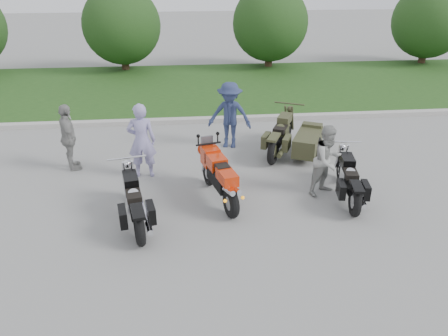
{
  "coord_description": "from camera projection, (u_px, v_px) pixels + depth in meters",
  "views": [
    {
      "loc": [
        -0.33,
        -7.98,
        5.02
      ],
      "look_at": [
        0.52,
        0.71,
        0.8
      ],
      "focal_mm": 35.0,
      "sensor_mm": 36.0,
      "label": 1
    }
  ],
  "objects": [
    {
      "name": "curb",
      "position": [
        193.0,
        120.0,
        14.71
      ],
      "size": [
        60.0,
        0.3,
        0.15
      ],
      "primitive_type": "cube",
      "color": "#AAA7A0",
      "rests_on": "ground"
    },
    {
      "name": "sportbike_red",
      "position": [
        220.0,
        176.0,
        9.72
      ],
      "size": [
        0.77,
        2.2,
        1.06
      ],
      "rotation": [
        0.0,
        0.0,
        0.25
      ],
      "color": "black",
      "rests_on": "ground"
    },
    {
      "name": "person_denim",
      "position": [
        230.0,
        115.0,
        12.44
      ],
      "size": [
        1.38,
        1.01,
        1.92
      ],
      "primitive_type": "imported",
      "rotation": [
        0.0,
        0.0,
        -0.26
      ],
      "color": "navy",
      "rests_on": "ground"
    },
    {
      "name": "person_grey",
      "position": [
        328.0,
        160.0,
        9.97
      ],
      "size": [
        1.02,
        0.96,
        1.67
      ],
      "primitive_type": "imported",
      "rotation": [
        0.0,
        0.0,
        0.55
      ],
      "color": "#979993",
      "rests_on": "ground"
    },
    {
      "name": "tree_mid_left",
      "position": [
        122.0,
        25.0,
        20.24
      ],
      "size": [
        3.6,
        3.6,
        4.0
      ],
      "color": "#3F2B1C",
      "rests_on": "ground"
    },
    {
      "name": "person_back",
      "position": [
        69.0,
        138.0,
        11.12
      ],
      "size": [
        0.75,
        1.11,
        1.75
      ],
      "primitive_type": "imported",
      "rotation": [
        0.0,
        0.0,
        1.92
      ],
      "color": "gray",
      "rests_on": "ground"
    },
    {
      "name": "cruiser_right",
      "position": [
        349.0,
        181.0,
        9.88
      ],
      "size": [
        0.54,
        2.3,
        0.89
      ],
      "rotation": [
        0.0,
        0.0,
        -0.16
      ],
      "color": "black",
      "rests_on": "ground"
    },
    {
      "name": "tree_mid_right",
      "position": [
        270.0,
        23.0,
        20.86
      ],
      "size": [
        3.6,
        3.6,
        4.0
      ],
      "color": "#3F2B1C",
      "rests_on": "ground"
    },
    {
      "name": "tree_far_right",
      "position": [
        429.0,
        21.0,
        21.57
      ],
      "size": [
        3.6,
        3.6,
        4.0
      ],
      "color": "#3F2B1C",
      "rests_on": "ground"
    },
    {
      "name": "cruiser_left",
      "position": [
        135.0,
        204.0,
        8.93
      ],
      "size": [
        0.72,
        2.4,
        0.93
      ],
      "rotation": [
        0.0,
        0.0,
        0.2
      ],
      "color": "black",
      "rests_on": "ground"
    },
    {
      "name": "person_stripe",
      "position": [
        142.0,
        141.0,
        10.72
      ],
      "size": [
        0.71,
        0.47,
        1.91
      ],
      "primitive_type": "imported",
      "rotation": [
        0.0,
        0.0,
        3.12
      ],
      "color": "#948DC1",
      "rests_on": "ground"
    },
    {
      "name": "ground",
      "position": [
        203.0,
        217.0,
        9.36
      ],
      "size": [
        80.0,
        80.0,
        0.0
      ],
      "primitive_type": "plane",
      "color": "gray",
      "rests_on": "ground"
    },
    {
      "name": "grass_strip",
      "position": [
        190.0,
        87.0,
        18.43
      ],
      "size": [
        60.0,
        8.0,
        0.14
      ],
      "primitive_type": "cube",
      "color": "#325C1F",
      "rests_on": "ground"
    },
    {
      "name": "cruiser_sidecar",
      "position": [
        296.0,
        140.0,
        12.1
      ],
      "size": [
        1.87,
        2.38,
        0.98
      ],
      "rotation": [
        0.0,
        0.0,
        -0.44
      ],
      "color": "black",
      "rests_on": "ground"
    }
  ]
}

